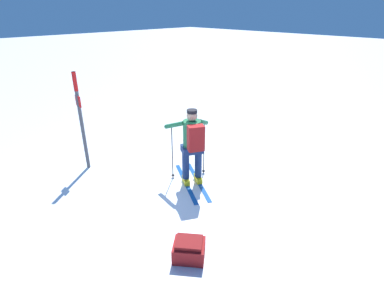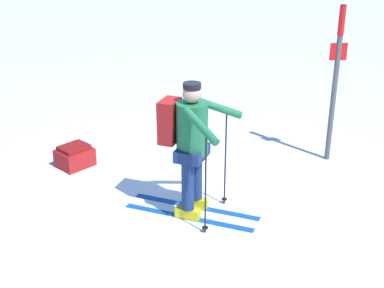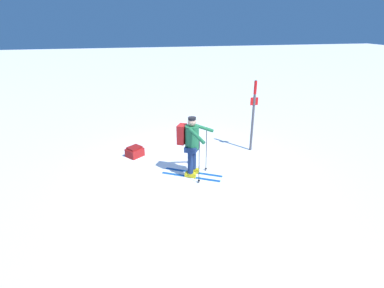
{
  "view_description": "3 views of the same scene",
  "coord_description": "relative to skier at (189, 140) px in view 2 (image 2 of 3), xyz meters",
  "views": [
    {
      "loc": [
        4.08,
        -3.25,
        3.48
      ],
      "look_at": [
        0.11,
        0.69,
        0.92
      ],
      "focal_mm": 28.0,
      "sensor_mm": 36.0,
      "label": 1
    },
    {
      "loc": [
        0.9,
        6.32,
        3.38
      ],
      "look_at": [
        0.11,
        0.69,
        0.92
      ],
      "focal_mm": 50.0,
      "sensor_mm": 36.0,
      "label": 2
    },
    {
      "loc": [
        1.6,
        7.8,
        3.96
      ],
      "look_at": [
        0.11,
        0.69,
        0.92
      ],
      "focal_mm": 28.0,
      "sensor_mm": 36.0,
      "label": 3
    }
  ],
  "objects": [
    {
      "name": "ground_plane",
      "position": [
        -0.13,
        -0.67,
        -0.97
      ],
      "size": [
        80.0,
        80.0,
        0.0
      ],
      "primitive_type": "plane",
      "color": "white"
    },
    {
      "name": "skier",
      "position": [
        0.0,
        0.0,
        0.0
      ],
      "size": [
        1.61,
        1.21,
        1.65
      ],
      "color": "#144C9E",
      "rests_on": "ground_plane"
    },
    {
      "name": "dropped_backpack",
      "position": [
        1.47,
        -1.53,
        -0.82
      ],
      "size": [
        0.62,
        0.6,
        0.32
      ],
      "color": "maroon",
      "rests_on": "ground_plane"
    },
    {
      "name": "trail_marker",
      "position": [
        -2.25,
        -1.26,
        0.37
      ],
      "size": [
        0.24,
        0.09,
        2.26
      ],
      "color": "#4C4C51",
      "rests_on": "ground_plane"
    }
  ]
}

